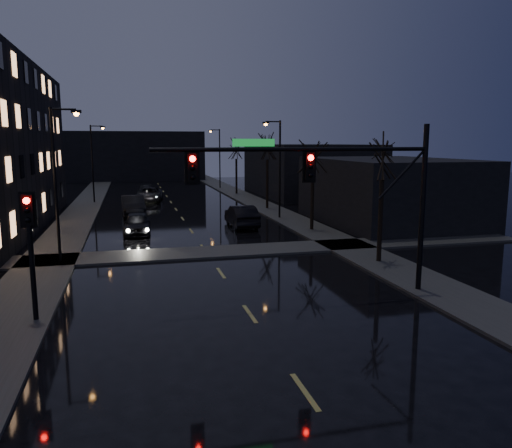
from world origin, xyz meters
TOP-DOWN VIEW (x-y plane):
  - ground at (0.00, 0.00)m, footprint 160.00×160.00m
  - sidewalk_left at (-8.50, 35.00)m, footprint 3.00×140.00m
  - sidewalk_right at (8.50, 35.00)m, footprint 3.00×140.00m
  - sidewalk_cross at (0.00, 18.50)m, footprint 40.00×3.00m
  - commercial_right_near at (15.50, 26.00)m, footprint 10.00×14.00m
  - commercial_right_far at (17.00, 48.00)m, footprint 12.00×18.00m
  - far_block at (-3.00, 78.00)m, footprint 22.00×10.00m
  - signal_mast at (3.85, 9.00)m, footprint 11.11×0.41m
  - signal_pole_left at (-7.50, 8.99)m, footprint 0.35×0.41m
  - tree_near at (8.40, 14.00)m, footprint 3.52×3.52m
  - tree_mid_a at (8.40, 24.00)m, footprint 3.30×3.30m
  - tree_mid_b at (8.40, 36.00)m, footprint 3.74×3.74m
  - tree_far at (8.40, 50.00)m, footprint 3.43×3.43m
  - streetlight_l_near at (-7.58, 18.00)m, footprint 1.53×0.28m
  - streetlight_l_far at (-7.58, 45.00)m, footprint 1.53×0.28m
  - streetlight_r_mid at (7.58, 30.00)m, footprint 1.53×0.28m
  - streetlight_r_far at (7.58, 58.00)m, footprint 1.53×0.28m
  - oncoming_car_a at (-3.76, 25.64)m, footprint 1.99×4.47m
  - oncoming_car_b at (-3.93, 34.81)m, footprint 2.08×5.30m
  - oncoming_car_c at (-2.15, 44.98)m, footprint 3.19×5.73m
  - oncoming_car_d at (-2.46, 49.34)m, footprint 1.94×4.62m
  - lead_car at (3.88, 26.82)m, footprint 1.73×4.95m

SIDE VIEW (x-z plane):
  - ground at x=0.00m, z-range 0.00..0.00m
  - sidewalk_left at x=-8.50m, z-range 0.00..0.12m
  - sidewalk_right at x=8.50m, z-range 0.00..0.12m
  - sidewalk_cross at x=0.00m, z-range 0.00..0.12m
  - oncoming_car_d at x=-2.46m, z-range 0.00..1.33m
  - oncoming_car_a at x=-3.76m, z-range 0.00..1.49m
  - oncoming_car_c at x=-2.15m, z-range 0.00..1.52m
  - lead_car at x=3.88m, z-range 0.00..1.63m
  - oncoming_car_b at x=-3.93m, z-range 0.00..1.72m
  - commercial_right_near at x=15.50m, z-range 0.00..5.00m
  - commercial_right_far at x=17.00m, z-range 0.00..6.00m
  - signal_pole_left at x=-7.50m, z-range 0.75..5.27m
  - far_block at x=-3.00m, z-range 0.00..8.00m
  - streetlight_l_near at x=-7.58m, z-range 0.77..8.77m
  - streetlight_l_far at x=-7.58m, z-range 0.77..8.77m
  - streetlight_r_mid at x=7.58m, z-range 0.77..8.77m
  - streetlight_r_far at x=7.58m, z-range 0.77..8.77m
  - signal_mast at x=3.85m, z-range 1.37..8.37m
  - tree_mid_a at x=8.40m, z-range 2.04..9.61m
  - tree_far at x=8.40m, z-range 2.12..10.00m
  - tree_near at x=8.40m, z-range 2.18..10.26m
  - tree_mid_b at x=8.40m, z-range 2.32..10.90m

